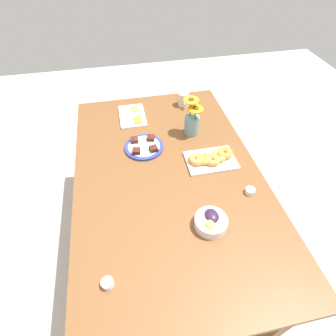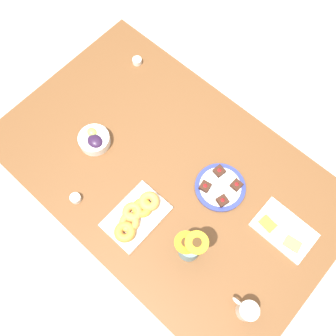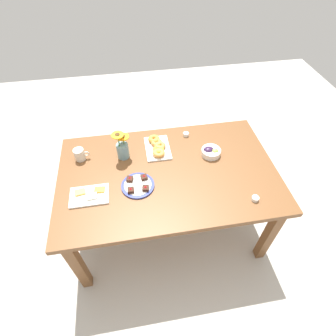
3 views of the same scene
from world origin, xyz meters
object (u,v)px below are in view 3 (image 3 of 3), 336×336
at_px(dining_table, 168,179).
at_px(grape_bowl, 211,152).
at_px(croissant_platter, 157,147).
at_px(jam_cup_berry, 186,134).
at_px(jam_cup_honey, 255,198).
at_px(coffee_mug, 80,154).
at_px(dessert_plate, 138,185).
at_px(cheese_platter, 90,195).
at_px(flower_vase, 123,149).

relative_size(dining_table, grape_bowl, 10.80).
relative_size(croissant_platter, jam_cup_berry, 5.83).
height_order(croissant_platter, jam_cup_honey, croissant_platter).
xyz_separation_m(dining_table, croissant_platter, (-0.04, 0.26, 0.11)).
relative_size(grape_bowl, jam_cup_honey, 3.09).
bearing_deg(coffee_mug, jam_cup_honey, -26.67).
xyz_separation_m(jam_cup_honey, dessert_plate, (-0.76, 0.25, -0.00)).
bearing_deg(cheese_platter, croissant_platter, 36.81).
xyz_separation_m(jam_cup_berry, flower_vase, (-0.53, -0.17, 0.07)).
relative_size(dining_table, coffee_mug, 14.14).
bearing_deg(jam_cup_berry, grape_bowl, -61.07).
bearing_deg(dining_table, croissant_platter, 99.26).
xyz_separation_m(dining_table, jam_cup_honey, (0.53, -0.35, 0.10)).
height_order(cheese_platter, croissant_platter, croissant_platter).
distance_m(cheese_platter, flower_vase, 0.43).
height_order(coffee_mug, jam_cup_honey, coffee_mug).
xyz_separation_m(cheese_platter, jam_cup_honey, (1.09, -0.21, 0.01)).
bearing_deg(jam_cup_berry, flower_vase, -162.63).
xyz_separation_m(grape_bowl, cheese_platter, (-0.92, -0.26, -0.02)).
bearing_deg(dining_table, flower_vase, 145.64).
height_order(dining_table, jam_cup_honey, jam_cup_honey).
height_order(dining_table, flower_vase, flower_vase).
bearing_deg(croissant_platter, dining_table, -80.74).
xyz_separation_m(dining_table, jam_cup_berry, (0.22, 0.38, 0.10)).
distance_m(coffee_mug, flower_vase, 0.33).
bearing_deg(grape_bowl, coffee_mug, 173.28).
height_order(cheese_platter, dessert_plate, dessert_plate).
height_order(dining_table, grape_bowl, grape_bowl).
bearing_deg(dessert_plate, cheese_platter, -174.38).
distance_m(dessert_plate, flower_vase, 0.33).
distance_m(dining_table, grape_bowl, 0.39).
bearing_deg(jam_cup_honey, dessert_plate, 162.05).
distance_m(grape_bowl, croissant_platter, 0.42).
relative_size(jam_cup_honey, dessert_plate, 0.21).
height_order(cheese_platter, flower_vase, flower_vase).
xyz_separation_m(cheese_platter, dessert_plate, (0.33, 0.03, 0.00)).
xyz_separation_m(grape_bowl, flower_vase, (-0.67, 0.09, 0.05)).
height_order(cheese_platter, jam_cup_honey, cheese_platter).
bearing_deg(flower_vase, cheese_platter, -125.65).
distance_m(jam_cup_honey, dessert_plate, 0.80).
bearing_deg(croissant_platter, flower_vase, -171.05).
xyz_separation_m(dining_table, grape_bowl, (0.36, 0.12, 0.12)).
relative_size(dining_table, dessert_plate, 6.92).
bearing_deg(dessert_plate, dining_table, 23.31).
bearing_deg(grape_bowl, dessert_plate, -159.19).
bearing_deg(flower_vase, jam_cup_berry, 17.37).
distance_m(grape_bowl, cheese_platter, 0.95).
distance_m(cheese_platter, croissant_platter, 0.65).
relative_size(jam_cup_berry, dessert_plate, 0.21).
distance_m(croissant_platter, flower_vase, 0.28).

